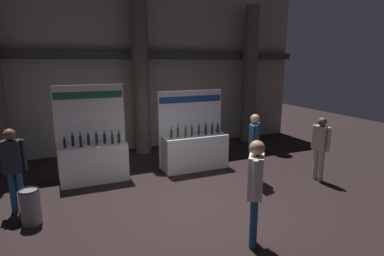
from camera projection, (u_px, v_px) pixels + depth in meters
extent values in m
plane|color=black|center=(192.00, 207.00, 6.54)|extent=(24.66, 24.66, 0.00)
cube|color=gray|center=(136.00, 64.00, 10.43)|extent=(12.33, 0.25, 5.84)
cube|color=#2D2D33|center=(137.00, 55.00, 10.09)|extent=(12.33, 0.20, 0.24)
cylinder|color=#51473D|center=(141.00, 78.00, 9.91)|extent=(0.53, 0.53, 4.98)
cylinder|color=#51473D|center=(249.00, 76.00, 11.46)|extent=(0.53, 0.53, 4.98)
cube|color=white|center=(94.00, 163.00, 7.84)|extent=(1.66, 0.60, 0.97)
cube|color=white|center=(91.00, 132.00, 7.99)|extent=(1.74, 0.04, 2.45)
cube|color=#1E6638|center=(89.00, 95.00, 7.76)|extent=(1.69, 0.01, 0.18)
cylinder|color=black|center=(65.00, 144.00, 7.44)|extent=(0.06, 0.06, 0.22)
cylinder|color=black|center=(64.00, 138.00, 7.41)|extent=(0.03, 0.03, 0.07)
cylinder|color=gold|center=(64.00, 136.00, 7.40)|extent=(0.03, 0.03, 0.02)
cylinder|color=black|center=(73.00, 141.00, 7.60)|extent=(0.07, 0.07, 0.26)
cylinder|color=black|center=(72.00, 135.00, 7.56)|extent=(0.03, 0.03, 0.07)
cylinder|color=black|center=(72.00, 133.00, 7.55)|extent=(0.03, 0.03, 0.02)
cylinder|color=black|center=(81.00, 142.00, 7.51)|extent=(0.06, 0.06, 0.28)
cylinder|color=black|center=(80.00, 135.00, 7.47)|extent=(0.03, 0.03, 0.08)
cylinder|color=black|center=(80.00, 133.00, 7.46)|extent=(0.03, 0.03, 0.02)
cylinder|color=black|center=(88.00, 140.00, 7.72)|extent=(0.07, 0.07, 0.25)
cylinder|color=black|center=(88.00, 134.00, 7.68)|extent=(0.03, 0.03, 0.06)
cylinder|color=red|center=(88.00, 132.00, 7.68)|extent=(0.03, 0.03, 0.02)
cylinder|color=#19381E|center=(97.00, 140.00, 7.71)|extent=(0.07, 0.07, 0.27)
cylinder|color=#19381E|center=(96.00, 133.00, 7.67)|extent=(0.03, 0.03, 0.07)
cylinder|color=black|center=(96.00, 131.00, 7.66)|extent=(0.03, 0.03, 0.02)
cylinder|color=black|center=(105.00, 139.00, 7.83)|extent=(0.07, 0.07, 0.25)
cylinder|color=black|center=(104.00, 133.00, 7.80)|extent=(0.03, 0.03, 0.08)
cylinder|color=red|center=(104.00, 131.00, 7.79)|extent=(0.03, 0.03, 0.02)
cylinder|color=#19381E|center=(112.00, 139.00, 7.80)|extent=(0.06, 0.06, 0.24)
cylinder|color=#19381E|center=(112.00, 133.00, 7.76)|extent=(0.03, 0.03, 0.09)
cylinder|color=black|center=(112.00, 131.00, 7.75)|extent=(0.03, 0.03, 0.02)
cylinder|color=#19381E|center=(119.00, 138.00, 7.91)|extent=(0.07, 0.07, 0.24)
cylinder|color=#19381E|center=(119.00, 132.00, 7.87)|extent=(0.03, 0.03, 0.07)
cylinder|color=red|center=(119.00, 130.00, 7.86)|extent=(0.03, 0.03, 0.02)
cube|color=silver|center=(99.00, 146.00, 7.62)|extent=(0.31, 0.37, 0.01)
cube|color=white|center=(195.00, 152.00, 8.76)|extent=(1.84, 0.60, 0.98)
cube|color=white|center=(191.00, 129.00, 8.93)|extent=(1.93, 0.04, 2.22)
cube|color=navy|center=(191.00, 99.00, 8.73)|extent=(1.88, 0.01, 0.18)
cylinder|color=#472D14|center=(171.00, 134.00, 8.34)|extent=(0.07, 0.07, 0.23)
cylinder|color=#472D14|center=(171.00, 129.00, 8.31)|extent=(0.03, 0.03, 0.07)
cylinder|color=black|center=(171.00, 127.00, 8.30)|extent=(0.03, 0.03, 0.02)
cylinder|color=#19381E|center=(178.00, 133.00, 8.41)|extent=(0.06, 0.06, 0.27)
cylinder|color=#19381E|center=(178.00, 127.00, 8.37)|extent=(0.03, 0.03, 0.07)
cylinder|color=red|center=(178.00, 125.00, 8.36)|extent=(0.03, 0.03, 0.02)
cylinder|color=#472D14|center=(186.00, 132.00, 8.48)|extent=(0.06, 0.06, 0.26)
cylinder|color=#472D14|center=(186.00, 126.00, 8.45)|extent=(0.03, 0.03, 0.08)
cylinder|color=gold|center=(186.00, 125.00, 8.44)|extent=(0.03, 0.03, 0.02)
cylinder|color=#19381E|center=(192.00, 132.00, 8.58)|extent=(0.06, 0.06, 0.25)
cylinder|color=#19381E|center=(192.00, 126.00, 8.54)|extent=(0.03, 0.03, 0.07)
cylinder|color=red|center=(192.00, 125.00, 8.53)|extent=(0.03, 0.03, 0.02)
cylinder|color=#472D14|center=(199.00, 131.00, 8.69)|extent=(0.07, 0.07, 0.25)
cylinder|color=#472D14|center=(199.00, 125.00, 8.66)|extent=(0.03, 0.03, 0.07)
cylinder|color=black|center=(199.00, 124.00, 8.65)|extent=(0.03, 0.03, 0.02)
cylinder|color=black|center=(206.00, 130.00, 8.73)|extent=(0.07, 0.07, 0.27)
cylinder|color=black|center=(206.00, 124.00, 8.69)|extent=(0.03, 0.03, 0.07)
cylinder|color=black|center=(206.00, 123.00, 8.68)|extent=(0.03, 0.03, 0.02)
cylinder|color=black|center=(212.00, 129.00, 8.81)|extent=(0.06, 0.06, 0.27)
cylinder|color=black|center=(212.00, 124.00, 8.77)|extent=(0.03, 0.03, 0.07)
cylinder|color=gold|center=(212.00, 122.00, 8.76)|extent=(0.03, 0.03, 0.02)
cylinder|color=black|center=(218.00, 129.00, 8.96)|extent=(0.07, 0.07, 0.22)
cylinder|color=black|center=(218.00, 124.00, 8.93)|extent=(0.03, 0.03, 0.09)
cylinder|color=black|center=(218.00, 122.00, 8.92)|extent=(0.03, 0.03, 0.02)
cylinder|color=slate|center=(31.00, 207.00, 5.81)|extent=(0.36, 0.36, 0.67)
torus|color=black|center=(28.00, 190.00, 5.74)|extent=(0.36, 0.36, 0.02)
cylinder|color=navy|center=(253.00, 224.00, 5.01)|extent=(0.12, 0.12, 0.88)
cylinder|color=navy|center=(254.00, 219.00, 5.17)|extent=(0.12, 0.12, 0.88)
cube|color=silver|center=(256.00, 176.00, 4.92)|extent=(0.43, 0.46, 0.70)
sphere|color=tan|center=(257.00, 148.00, 4.82)|extent=(0.24, 0.24, 0.24)
cylinder|color=silver|center=(255.00, 181.00, 4.68)|extent=(0.08, 0.08, 0.66)
cylinder|color=silver|center=(257.00, 170.00, 5.15)|extent=(0.08, 0.08, 0.66)
cylinder|color=#47382D|center=(252.00, 167.00, 7.76)|extent=(0.12, 0.12, 0.85)
cylinder|color=#47382D|center=(254.00, 164.00, 7.94)|extent=(0.12, 0.12, 0.85)
cube|color=navy|center=(254.00, 137.00, 7.69)|extent=(0.46, 0.48, 0.67)
sphere|color=tan|center=(255.00, 119.00, 7.59)|extent=(0.23, 0.23, 0.23)
cylinder|color=navy|center=(253.00, 139.00, 7.43)|extent=(0.08, 0.08, 0.64)
cylinder|color=navy|center=(256.00, 134.00, 7.94)|extent=(0.08, 0.08, 0.64)
cylinder|color=#ADA393|center=(321.00, 166.00, 7.89)|extent=(0.12, 0.12, 0.80)
cylinder|color=#ADA393|center=(316.00, 164.00, 8.03)|extent=(0.12, 0.12, 0.80)
cube|color=#ADA393|center=(321.00, 138.00, 7.81)|extent=(0.27, 0.38, 0.63)
sphere|color=brown|center=(322.00, 122.00, 7.72)|extent=(0.22, 0.22, 0.22)
cylinder|color=#ADA393|center=(329.00, 140.00, 7.63)|extent=(0.08, 0.08, 0.60)
cylinder|color=#ADA393|center=(313.00, 136.00, 7.98)|extent=(0.08, 0.08, 0.60)
cylinder|color=navy|center=(13.00, 192.00, 6.27)|extent=(0.12, 0.12, 0.84)
cylinder|color=navy|center=(21.00, 191.00, 6.31)|extent=(0.12, 0.12, 0.84)
cube|color=#23232D|center=(12.00, 157.00, 6.13)|extent=(0.37, 0.26, 0.67)
sphere|color=brown|center=(9.00, 134.00, 6.03)|extent=(0.23, 0.23, 0.23)
cylinder|color=#23232D|center=(0.00, 157.00, 6.07)|extent=(0.08, 0.08, 0.63)
cylinder|color=#23232D|center=(24.00, 155.00, 6.18)|extent=(0.08, 0.08, 0.63)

